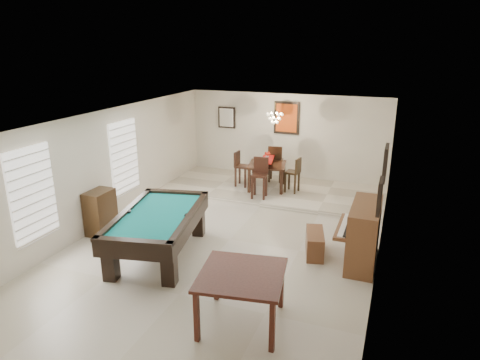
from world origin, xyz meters
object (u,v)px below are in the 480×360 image
Objects in this scene: piano_bench at (315,243)px; dining_chair_north at (276,163)px; upright_piano at (356,233)px; dining_chair_east at (292,175)px; dining_chair_west at (242,169)px; apothecary_chest at (100,212)px; pool_table at (159,235)px; dining_chair_south at (259,178)px; chandelier at (275,114)px; dining_table at (267,174)px; flower_vase at (267,156)px; square_table at (242,298)px.

dining_chair_north reaches higher than piano_bench.
dining_chair_east is (-2.03, 3.17, 0.01)m from upright_piano.
dining_chair_west reaches higher than piano_bench.
dining_chair_east is at bearing 48.97° from apothecary_chest.
upright_piano is at bearing -1.99° from piano_bench.
piano_bench is at bearing 9.38° from pool_table.
upright_piano is 1.34× the size of dining_chair_south.
dining_table is at bearing -166.76° from chandelier.
dining_table is at bearing 66.65° from pool_table.
piano_bench is 0.85× the size of dining_chair_west.
chandelier reaches higher than dining_chair_south.
dining_table is 1.68m from chandelier.
dining_chair_west is (1.88, 3.82, 0.13)m from apothecary_chest.
dining_chair_north is at bearing 86.73° from flower_vase.
flower_vase is at bearing -166.76° from chandelier.
dining_table is (-1.40, 5.74, 0.12)m from square_table.
dining_chair_south is at bearing -87.35° from flower_vase.
flower_vase is (-1.98, 3.18, 0.82)m from piano_bench.
square_table is 2.63m from piano_bench.
square_table is 6.10m from dining_chair_west.
chandelier is at bearing 94.28° from dining_chair_north.
flower_vase reaches higher than dining_chair_east.
flower_vase is (-2.76, 3.21, 0.47)m from upright_piano.
square_table is 1.21× the size of dining_table.
dining_chair_south is (0.91, 3.50, 0.22)m from pool_table.
apothecary_chest is at bearing 154.63° from square_table.
dining_chair_south reaches higher than dining_table.
piano_bench is at bearing 110.04° from dining_chair_north.
chandelier is (-0.55, 0.07, 1.60)m from dining_chair_east.
dining_table is at bearing 86.92° from dining_chair_south.
chandelier reaches higher than dining_chair_east.
dining_table is (-1.98, 3.18, 0.30)m from piano_bench.
square_table is 2.88m from upright_piano.
upright_piano is 4.25m from flower_vase.
dining_table is 0.52m from flower_vase.
dining_chair_north reaches higher than square_table.
dining_chair_west is (-2.70, 3.15, 0.38)m from piano_bench.
dining_chair_west is at bearing 137.53° from upright_piano.
upright_piano reaches higher than dining_chair_east.
chandelier reaches higher than apothecary_chest.
piano_bench is 0.80× the size of dining_chair_south.
upright_piano is 1.43× the size of dining_chair_west.
apothecary_chest is at bearing -123.99° from flower_vase.
dining_chair_east is (-1.26, 3.15, 0.36)m from piano_bench.
apothecary_chest is at bearing -125.42° from chandelier.
flower_vase is 0.83m from dining_chair_north.
piano_bench is at bearing -56.62° from dining_chair_south.
upright_piano is 1.41× the size of dining_table.
dining_chair_east is (0.72, -0.03, 0.06)m from dining_table.
dining_table is at bearing 80.33° from dining_chair_north.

